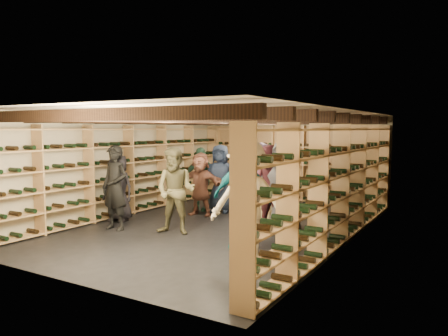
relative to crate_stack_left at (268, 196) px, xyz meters
name	(u,v)px	position (x,y,z in m)	size (l,w,h in m)	color
ground	(220,225)	(-0.32, -1.72, -0.42)	(8.00, 8.00, 0.00)	black
walls	(220,170)	(-0.32, -1.72, 0.78)	(5.52, 8.02, 2.40)	#B3A88B
ceiling	(220,113)	(-0.32, -1.72, 1.98)	(5.50, 8.00, 0.01)	beige
ceiling_joists	(220,119)	(-0.32, -1.72, 1.84)	(5.40, 7.12, 0.18)	black
wine_rack_left	(129,170)	(-2.89, -1.72, 0.65)	(0.32, 7.50, 2.15)	#AA8352
wine_rack_right	(340,183)	(2.25, -1.72, 0.65)	(0.32, 7.50, 2.15)	#AA8352
wine_rack_back	(289,163)	(-0.32, 2.11, 0.65)	(4.70, 0.30, 2.15)	#AA8352
crate_stack_left	(268,196)	(0.00, 0.00, 0.00)	(0.57, 0.45, 0.85)	#A27F55
crate_stack_right	(272,211)	(0.30, -0.42, -0.25)	(0.54, 0.40, 0.34)	#A27F55
crate_loose	(276,215)	(0.41, -0.42, -0.34)	(0.50, 0.33, 0.17)	#A27F55
person_0	(119,188)	(-2.50, -2.49, 0.32)	(0.73, 0.48, 1.50)	black
person_1	(115,188)	(-1.96, -3.14, 0.44)	(0.63, 0.41, 1.73)	black
person_2	(176,191)	(-0.67, -2.80, 0.43)	(0.83, 0.64, 1.70)	brown
person_3	(249,200)	(1.29, -3.48, 0.51)	(1.21, 0.69, 1.87)	beige
person_4	(242,198)	(0.93, -3.06, 0.46)	(1.04, 0.43, 1.77)	#156E81
person_5	(200,184)	(-1.29, -1.02, 0.33)	(1.40, 0.45, 1.51)	brown
person_6	(220,179)	(-1.08, -0.44, 0.41)	(0.82, 0.53, 1.68)	#1E2942
person_7	(270,189)	(0.46, -0.86, 0.32)	(0.55, 0.36, 1.50)	gray
person_8	(270,187)	(0.74, -1.45, 0.44)	(0.84, 0.66, 1.74)	#4D1E26
person_9	(240,180)	(-0.53, -0.42, 0.40)	(1.06, 0.61, 1.64)	beige
person_10	(201,179)	(-1.63, -0.50, 0.37)	(0.94, 0.39, 1.60)	#2A513D
person_11	(261,180)	(0.02, -0.42, 0.45)	(1.62, 0.52, 1.75)	slate
person_12	(284,188)	(1.18, -1.78, 0.49)	(0.90, 0.58, 1.83)	#37363C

